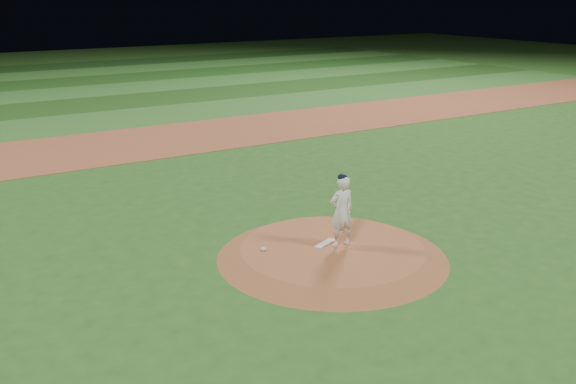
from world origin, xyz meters
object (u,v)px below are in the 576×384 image
(pitcher_on_mound, at_px, (342,211))
(pitchers_mound, at_px, (332,252))
(rosin_bag, at_px, (263,249))
(pitching_rubber, at_px, (325,243))

(pitcher_on_mound, bearing_deg, pitchers_mound, 175.93)
(pitcher_on_mound, bearing_deg, rosin_bag, 157.34)
(rosin_bag, xyz_separation_m, pitcher_on_mound, (1.72, -0.72, 0.84))
(pitchers_mound, distance_m, pitcher_on_mound, 1.03)
(pitching_rubber, bearing_deg, rosin_bag, 142.26)
(pitchers_mound, bearing_deg, pitcher_on_mound, -4.07)
(rosin_bag, height_order, pitcher_on_mound, pitcher_on_mound)
(pitching_rubber, bearing_deg, pitcher_on_mound, -68.49)
(pitching_rubber, height_order, pitcher_on_mound, pitcher_on_mound)
(pitchers_mound, relative_size, pitching_rubber, 8.19)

